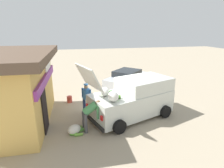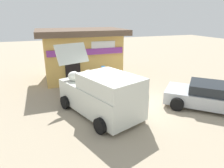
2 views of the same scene
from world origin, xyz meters
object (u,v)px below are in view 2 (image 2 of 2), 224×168
at_px(unloaded_banana_pile, 68,91).
at_px(paint_bucket, 124,82).
at_px(delivery_van, 101,94).
at_px(vendor_standing, 103,78).
at_px(storefront_bar, 82,53).
at_px(parked_sedan, 211,96).
at_px(customer_bending, 72,83).

xyz_separation_m(unloaded_banana_pile, paint_bucket, (3.50, 0.25, 0.03)).
xyz_separation_m(delivery_van, vendor_standing, (0.82, 2.27, -0.04)).
bearing_deg(delivery_van, vendor_standing, 70.19).
xyz_separation_m(delivery_van, unloaded_banana_pile, (-1.05, 2.95, -0.78)).
relative_size(storefront_bar, parked_sedan, 1.37).
bearing_deg(customer_bending, parked_sedan, -30.16).
height_order(storefront_bar, unloaded_banana_pile, storefront_bar).
xyz_separation_m(storefront_bar, paint_bucket, (2.06, -2.50, -1.55)).
distance_m(storefront_bar, customer_bending, 3.76).
height_order(delivery_van, parked_sedan, delivery_van).
distance_m(delivery_van, parked_sedan, 5.18).
bearing_deg(unloaded_banana_pile, parked_sedan, -34.08).
bearing_deg(parked_sedan, vendor_standing, 140.77).
height_order(storefront_bar, customer_bending, storefront_bar).
bearing_deg(customer_bending, delivery_van, -68.63).
xyz_separation_m(storefront_bar, unloaded_banana_pile, (-1.44, -2.74, -1.57)).
height_order(parked_sedan, unloaded_banana_pile, parked_sedan).
xyz_separation_m(storefront_bar, delivery_van, (-0.40, -5.69, -0.79)).
height_order(vendor_standing, paint_bucket, vendor_standing).
bearing_deg(vendor_standing, delivery_van, -109.81).
relative_size(customer_bending, unloaded_banana_pile, 1.68).
bearing_deg(paint_bucket, customer_bending, -164.69).
distance_m(delivery_van, customer_bending, 2.45).
distance_m(vendor_standing, customer_bending, 1.71).
distance_m(storefront_bar, unloaded_banana_pile, 3.48).
bearing_deg(storefront_bar, customer_bending, -110.68).
distance_m(parked_sedan, vendor_standing, 5.45).
bearing_deg(customer_bending, vendor_standing, -0.06).
height_order(delivery_van, paint_bucket, delivery_van).
relative_size(parked_sedan, vendor_standing, 2.65).
height_order(vendor_standing, customer_bending, vendor_standing).
bearing_deg(storefront_bar, delivery_van, -94.00).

